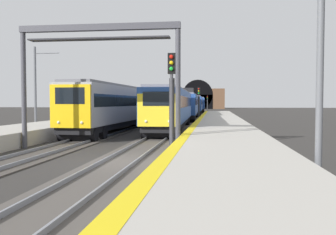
# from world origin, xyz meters

# --- Properties ---
(ground_plane) EXTENTS (320.00, 320.00, 0.00)m
(ground_plane) POSITION_xyz_m (0.00, 0.00, 0.00)
(ground_plane) COLOR #302D2B
(platform_right) EXTENTS (112.00, 4.61, 0.91)m
(platform_right) POSITION_xyz_m (0.00, -4.55, 0.45)
(platform_right) COLOR #ADA89E
(platform_right) RESTS_ON ground_plane
(platform_right_edge_strip) EXTENTS (112.00, 0.50, 0.01)m
(platform_right_edge_strip) POSITION_xyz_m (0.00, -2.49, 0.91)
(platform_right_edge_strip) COLOR yellow
(platform_right_edge_strip) RESTS_ON platform_right
(track_main_line) EXTENTS (160.00, 2.74, 0.21)m
(track_main_line) POSITION_xyz_m (0.00, 0.00, 0.04)
(track_main_line) COLOR #4C4742
(track_main_line) RESTS_ON ground_plane
(track_adjacent_line) EXTENTS (160.00, 2.73, 0.21)m
(track_adjacent_line) POSITION_xyz_m (0.00, 4.76, 0.04)
(track_adjacent_line) COLOR #423D38
(track_adjacent_line) RESTS_ON ground_plane
(train_main_approaching) EXTENTS (81.43, 3.36, 4.77)m
(train_main_approaching) POSITION_xyz_m (48.95, -0.00, 2.24)
(train_main_approaching) COLOR #264C99
(train_main_approaching) RESTS_ON ground_plane
(train_adjacent_platform) EXTENTS (39.35, 3.39, 5.03)m
(train_adjacent_platform) POSITION_xyz_m (26.01, 4.77, 2.34)
(train_adjacent_platform) COLOR gray
(train_adjacent_platform) RESTS_ON ground_plane
(railway_signal_near) EXTENTS (0.39, 0.38, 5.13)m
(railway_signal_near) POSITION_xyz_m (2.89, -1.84, 3.11)
(railway_signal_near) COLOR #38383D
(railway_signal_near) RESTS_ON ground_plane
(railway_signal_mid) EXTENTS (0.39, 0.38, 4.68)m
(railway_signal_mid) POSITION_xyz_m (34.89, -1.84, 2.86)
(railway_signal_mid) COLOR #38383D
(railway_signal_mid) RESTS_ON ground_plane
(railway_signal_far) EXTENTS (0.39, 0.38, 4.60)m
(railway_signal_far) POSITION_xyz_m (96.12, -1.84, 2.81)
(railway_signal_far) COLOR #38383D
(railway_signal_far) RESTS_ON ground_plane
(overhead_signal_gantry) EXTENTS (0.70, 9.13, 6.94)m
(overhead_signal_gantry) POSITION_xyz_m (4.07, 2.38, 5.30)
(overhead_signal_gantry) COLOR #3F3F47
(overhead_signal_gantry) RESTS_ON ground_plane
(tunnel_portal) EXTENTS (3.02, 20.47, 11.46)m
(tunnel_portal) POSITION_xyz_m (124.11, 2.38, 3.94)
(tunnel_portal) COLOR brown
(tunnel_portal) RESTS_ON ground_plane
(catenary_mast_near) EXTENTS (0.22, 1.96, 8.31)m
(catenary_mast_near) POSITION_xyz_m (-3.57, -7.23, 4.26)
(catenary_mast_near) COLOR #595B60
(catenary_mast_near) RESTS_ON ground_plane
(catenary_mast_far) EXTENTS (0.22, 2.41, 7.62)m
(catenary_mast_far) POSITION_xyz_m (15.37, 11.97, 3.93)
(catenary_mast_far) COLOR #595B60
(catenary_mast_far) RESTS_ON ground_plane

